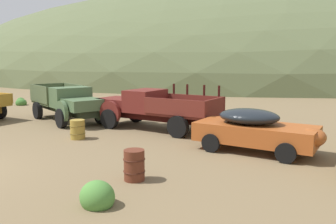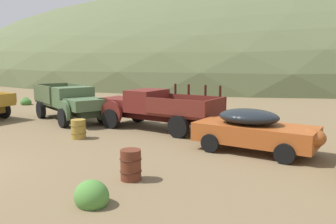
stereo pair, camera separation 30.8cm
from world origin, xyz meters
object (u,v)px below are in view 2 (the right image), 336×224
Objects in this scene: truck_weathered_green at (72,103)px; truck_oxblood at (149,108)px; car_oxide_orange at (258,130)px; oil_drum_by_truck at (131,165)px; oil_drum_foreground at (78,129)px.

truck_weathered_green is 4.66m from truck_oxblood.
car_oxide_orange reaches higher than oil_drum_by_truck.
car_oxide_orange is at bearing 67.25° from oil_drum_by_truck.
car_oxide_orange is 5.54× the size of oil_drum_foreground.
truck_weathered_green is 4.47m from oil_drum_foreground.
oil_drum_foreground is (-7.19, -1.94, -0.41)m from car_oxide_orange.
oil_drum_by_truck is 1.06× the size of oil_drum_foreground.
truck_oxblood is at bearing 28.88° from truck_weathered_green.
truck_oxblood reaches higher than car_oxide_orange.
truck_oxblood is 3.75m from oil_drum_foreground.
car_oxide_orange reaches higher than oil_drum_foreground.
truck_weathered_green reaches higher than oil_drum_by_truck.
truck_oxblood is at bearing 122.08° from oil_drum_by_truck.
truck_weathered_green is 0.96× the size of truck_oxblood.
oil_drum_foreground is at bearing 71.72° from truck_oxblood.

